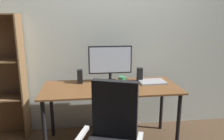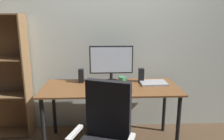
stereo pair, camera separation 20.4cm
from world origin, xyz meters
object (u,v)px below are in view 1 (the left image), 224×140
(monitor, at_px, (110,62))
(coffee_mug, at_px, (122,81))
(speaker_left, at_px, (80,77))
(keyboard, at_px, (111,91))
(mouse, at_px, (131,89))
(desk, at_px, (111,94))
(speaker_right, at_px, (140,74))
(laptop, at_px, (152,82))

(monitor, xyz_separation_m, coffee_mug, (0.12, -0.15, -0.21))
(monitor, relative_size, speaker_left, 3.14)
(monitor, relative_size, keyboard, 1.84)
(keyboard, height_order, mouse, mouse)
(desk, distance_m, coffee_mug, 0.20)
(monitor, distance_m, speaker_right, 0.41)
(coffee_mug, xyz_separation_m, laptop, (0.39, 0.05, -0.04))
(monitor, height_order, mouse, monitor)
(keyboard, bearing_deg, laptop, 26.37)
(mouse, distance_m, speaker_right, 0.40)
(desk, height_order, speaker_right, speaker_right)
(desk, relative_size, mouse, 16.60)
(keyboard, relative_size, coffee_mug, 2.73)
(monitor, relative_size, laptop, 1.67)
(desk, relative_size, laptop, 4.98)
(desk, height_order, monitor, monitor)
(laptop, bearing_deg, coffee_mug, -174.64)
(monitor, height_order, coffee_mug, monitor)
(monitor, height_order, speaker_right, monitor)
(monitor, distance_m, speaker_left, 0.41)
(monitor, bearing_deg, laptop, -11.25)
(keyboard, xyz_separation_m, mouse, (0.22, 0.01, 0.01))
(laptop, relative_size, speaker_right, 1.88)
(desk, bearing_deg, mouse, -38.99)
(mouse, height_order, speaker_right, speaker_right)
(mouse, bearing_deg, monitor, 124.53)
(desk, bearing_deg, speaker_left, 152.66)
(mouse, relative_size, laptop, 0.30)
(keyboard, bearing_deg, desk, 83.41)
(coffee_mug, distance_m, laptop, 0.39)
(coffee_mug, distance_m, speaker_left, 0.52)
(laptop, relative_size, speaker_left, 1.88)
(laptop, bearing_deg, mouse, -143.42)
(laptop, height_order, speaker_left, speaker_left)
(mouse, bearing_deg, speaker_right, 68.59)
(coffee_mug, xyz_separation_m, speaker_left, (-0.50, 0.14, 0.03))
(monitor, relative_size, mouse, 5.56)
(laptop, distance_m, speaker_right, 0.18)
(keyboard, xyz_separation_m, coffee_mug, (0.16, 0.22, 0.04))
(monitor, distance_m, mouse, 0.47)
(coffee_mug, relative_size, laptop, 0.33)
(desk, xyz_separation_m, speaker_right, (0.39, 0.19, 0.17))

